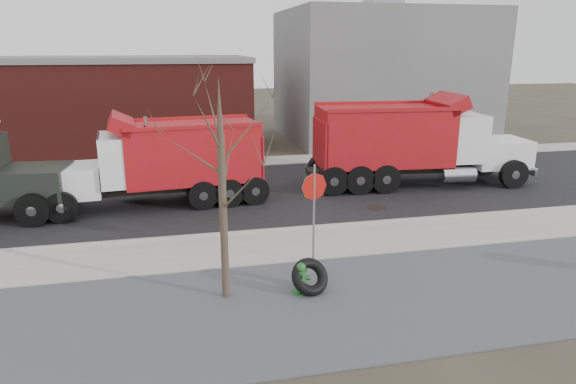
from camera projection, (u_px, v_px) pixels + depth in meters
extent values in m
plane|color=#383328|center=(324.00, 246.00, 15.40)|extent=(120.00, 120.00, 0.00)
cube|color=slate|center=(366.00, 300.00, 12.11)|extent=(60.00, 5.00, 0.03)
cube|color=#9E9B93|center=(321.00, 242.00, 15.63)|extent=(60.00, 2.50, 0.06)
cube|color=#9E9B93|center=(310.00, 228.00, 16.84)|extent=(60.00, 0.15, 0.11)
cube|color=black|center=(281.00, 191.00, 21.31)|extent=(60.00, 9.40, 0.02)
cube|color=#9E9B93|center=(258.00, 161.00, 26.66)|extent=(60.00, 2.00, 0.06)
cube|color=slate|center=(380.00, 75.00, 33.09)|extent=(12.00, 10.00, 8.00)
cube|color=maroon|center=(66.00, 108.00, 28.57)|extent=(20.00, 8.00, 5.00)
cube|color=slate|center=(60.00, 59.00, 27.85)|extent=(20.20, 8.20, 0.30)
cylinder|color=#382D23|center=(223.00, 218.00, 11.74)|extent=(0.18, 0.18, 4.00)
cone|color=#382D23|center=(219.00, 104.00, 11.03)|extent=(0.14, 0.14, 1.20)
cylinder|color=#276830|center=(301.00, 292.00, 12.47)|extent=(0.43, 0.43, 0.06)
cylinder|color=#276830|center=(301.00, 281.00, 12.39)|extent=(0.22, 0.22, 0.58)
cylinder|color=#276830|center=(301.00, 271.00, 12.32)|extent=(0.29, 0.29, 0.05)
sphere|color=#276830|center=(301.00, 268.00, 12.29)|extent=(0.23, 0.23, 0.23)
cylinder|color=#276830|center=(301.00, 264.00, 12.26)|extent=(0.05, 0.05, 0.06)
cylinder|color=#276830|center=(294.00, 278.00, 12.35)|extent=(0.13, 0.12, 0.11)
cylinder|color=#276830|center=(308.00, 278.00, 12.38)|extent=(0.13, 0.12, 0.11)
cylinder|color=#276830|center=(302.00, 282.00, 12.21)|extent=(0.16, 0.14, 0.15)
torus|color=black|center=(310.00, 277.00, 12.40)|extent=(1.12, 0.99, 0.92)
cylinder|color=gray|center=(314.00, 215.00, 13.85)|extent=(0.06, 0.06, 2.80)
cylinder|color=#B3130C|center=(314.00, 187.00, 13.63)|extent=(0.74, 0.23, 0.76)
cube|color=black|center=(413.00, 169.00, 22.09)|extent=(9.31, 1.63, 0.24)
cube|color=white|center=(496.00, 152.00, 22.45)|extent=(2.53, 2.28, 1.19)
cube|color=silver|center=(519.00, 152.00, 22.60)|extent=(0.20, 1.90, 1.08)
cube|color=white|center=(457.00, 136.00, 21.98)|extent=(1.91, 2.61, 1.95)
cube|color=black|center=(475.00, 123.00, 21.94)|extent=(0.21, 2.17, 0.87)
cube|color=#A40E21|center=(383.00, 136.00, 21.49)|extent=(5.60, 2.99, 2.38)
cylinder|color=silver|center=(429.00, 122.00, 22.71)|extent=(0.16, 0.16, 2.60)
cylinder|color=black|center=(485.00, 162.00, 23.79)|extent=(1.21, 0.41, 1.19)
cylinder|color=black|center=(514.00, 174.00, 21.56)|extent=(1.21, 0.41, 1.19)
cylinder|color=black|center=(346.00, 168.00, 22.73)|extent=(1.21, 0.41, 1.19)
cylinder|color=black|center=(359.00, 179.00, 20.75)|extent=(1.21, 0.41, 1.19)
cube|color=black|center=(159.00, 188.00, 19.22)|extent=(8.04, 1.62, 0.22)
cube|color=white|center=(68.00, 181.00, 18.14)|extent=(2.32, 2.10, 1.08)
cube|color=silver|center=(35.00, 184.00, 17.82)|extent=(0.22, 1.71, 0.98)
cube|color=white|center=(123.00, 159.00, 18.52)|extent=(1.77, 2.39, 1.76)
cube|color=black|center=(99.00, 147.00, 18.16)|extent=(0.24, 1.95, 0.78)
cube|color=#A40E21|center=(192.00, 152.00, 19.24)|extent=(5.09, 2.80, 2.15)
cylinder|color=silver|center=(148.00, 150.00, 17.81)|extent=(0.15, 0.15, 2.35)
cylinder|color=black|center=(62.00, 207.00, 17.29)|extent=(1.10, 0.40, 1.08)
cylinder|color=black|center=(67.00, 191.00, 19.22)|extent=(1.10, 0.40, 1.08)
cylinder|color=black|center=(229.00, 192.00, 19.12)|extent=(1.10, 0.40, 1.08)
cylinder|color=black|center=(219.00, 180.00, 20.83)|extent=(1.10, 0.40, 1.08)
cube|color=black|center=(35.00, 183.00, 17.76)|extent=(2.39, 2.16, 1.12)
cube|color=silver|center=(67.00, 182.00, 17.90)|extent=(0.21, 1.77, 1.01)
cylinder|color=black|center=(53.00, 192.00, 19.01)|extent=(1.14, 0.40, 1.12)
cylinder|color=black|center=(33.00, 210.00, 16.92)|extent=(1.14, 0.40, 1.12)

